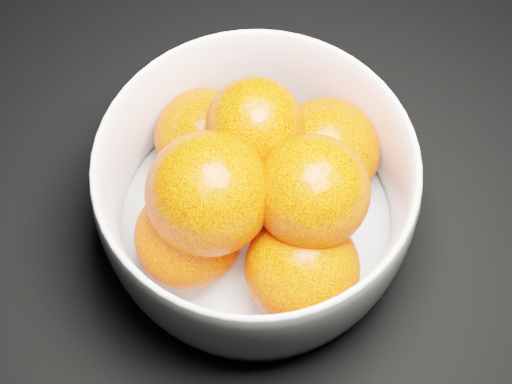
{
  "coord_description": "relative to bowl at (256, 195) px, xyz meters",
  "views": [
    {
      "loc": [
        0.26,
        -0.34,
        0.52
      ],
      "look_at": [
        0.25,
        -0.11,
        0.06
      ],
      "focal_mm": 50.0,
      "sensor_mm": 36.0,
      "label": 1
    }
  ],
  "objects": [
    {
      "name": "orange_pile",
      "position": [
        0.0,
        -0.0,
        0.01
      ],
      "size": [
        0.18,
        0.18,
        0.13
      ],
      "color": "#FF4106",
      "rests_on": "bowl"
    },
    {
      "name": "bowl",
      "position": [
        0.0,
        0.0,
        0.0
      ],
      "size": [
        0.23,
        0.23,
        0.11
      ],
      "rotation": [
        0.0,
        0.0,
        0.07
      ],
      "color": "silver",
      "rests_on": "ground"
    }
  ]
}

